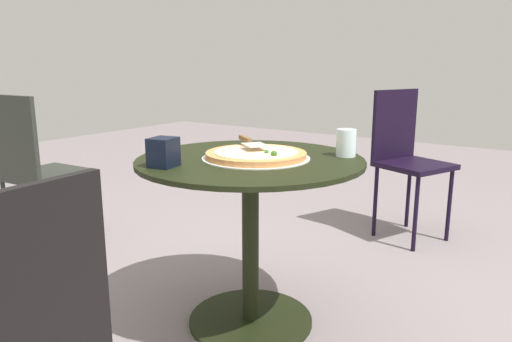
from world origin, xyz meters
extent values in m
plane|color=gray|center=(0.00, 0.00, 0.00)|extent=(10.00, 10.00, 0.00)
cylinder|color=black|center=(0.00, 0.00, 0.68)|extent=(0.87, 0.87, 0.02)
cylinder|color=black|center=(0.00, 0.00, 0.34)|extent=(0.07, 0.07, 0.65)
cylinder|color=black|center=(0.00, 0.00, 0.01)|extent=(0.50, 0.50, 0.02)
cylinder|color=silver|center=(-0.02, -0.01, 0.69)|extent=(0.41, 0.41, 0.00)
cylinder|color=#D6894B|center=(-0.02, -0.01, 0.70)|extent=(0.38, 0.38, 0.02)
cylinder|color=beige|center=(-0.02, -0.01, 0.71)|extent=(0.32, 0.32, 0.00)
sphere|color=silver|center=(-0.08, -0.10, 0.72)|extent=(0.02, 0.02, 0.02)
sphere|color=#336020|center=(-0.12, 0.03, 0.72)|extent=(0.02, 0.02, 0.02)
sphere|color=#EBF1CA|center=(0.07, 0.07, 0.72)|extent=(0.02, 0.02, 0.02)
sphere|color=#E7EBC5|center=(0.09, 0.04, 0.72)|extent=(0.01, 0.01, 0.01)
sphere|color=#31742E|center=(-0.07, 0.00, 0.72)|extent=(0.02, 0.02, 0.02)
cube|color=silver|center=(0.00, -0.03, 0.73)|extent=(0.13, 0.12, 0.00)
cube|color=brown|center=(0.09, -0.09, 0.74)|extent=(0.10, 0.08, 0.02)
cylinder|color=white|center=(-0.28, -0.24, 0.74)|extent=(0.08, 0.08, 0.11)
cube|color=black|center=(0.16, 0.30, 0.74)|extent=(0.10, 0.11, 0.10)
cube|color=#282C25|center=(1.45, -0.05, 0.42)|extent=(0.42, 0.42, 0.03)
cube|color=#282C25|center=(1.43, 0.13, 0.66)|extent=(0.40, 0.05, 0.44)
cylinder|color=#282C25|center=(1.62, -0.21, 0.20)|extent=(0.02, 0.02, 0.41)
cylinder|color=#282C25|center=(1.29, -0.23, 0.20)|extent=(0.02, 0.02, 0.41)
cylinder|color=#282C25|center=(1.60, 0.13, 0.20)|extent=(0.02, 0.02, 0.41)
cylinder|color=#282C25|center=(1.27, 0.11, 0.20)|extent=(0.02, 0.02, 0.41)
cube|color=black|center=(-0.24, -1.34, 0.45)|extent=(0.47, 0.47, 0.03)
cube|color=black|center=(-0.09, -1.40, 0.68)|extent=(0.16, 0.34, 0.42)
cylinder|color=black|center=(-0.44, -1.42, 0.22)|extent=(0.02, 0.02, 0.44)
cylinder|color=black|center=(-0.33, -1.14, 0.22)|extent=(0.02, 0.02, 0.44)
cylinder|color=black|center=(-0.16, -1.54, 0.22)|extent=(0.02, 0.02, 0.44)
cylinder|color=black|center=(-0.05, -1.26, 0.22)|extent=(0.02, 0.02, 0.44)
cube|color=black|center=(-0.25, 1.06, 0.64)|extent=(0.05, 0.39, 0.39)
camera|label=1|loc=(-1.03, 1.46, 1.04)|focal=33.55mm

